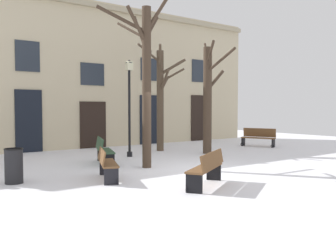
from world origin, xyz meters
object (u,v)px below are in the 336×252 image
object	(u,v)px
litter_bin	(14,166)
bench_back_to_back_right	(107,163)
tree_left_of_center	(145,76)
tree_center	(161,95)
bench_near_lamp	(104,150)
bench_by_litter_bin	(207,168)
bench_near_center_tree	(258,137)
streetlamp	(129,98)
tree_foreground	(208,97)

from	to	relation	value
litter_bin	bench_back_to_back_right	xyz separation A→B (m)	(2.21, -0.97, -0.02)
tree_left_of_center	tree_center	distance (m)	4.73
bench_near_lamp	bench_by_litter_bin	bearing A→B (deg)	-155.40
litter_bin	bench_near_center_tree	size ratio (longest dim) A/B	0.53
tree_center	bench_back_to_back_right	xyz separation A→B (m)	(-5.13, -4.67, -2.14)
streetlamp	litter_bin	bearing A→B (deg)	-151.50
tree_foreground	bench_near_center_tree	world-z (taller)	tree_foreground
tree_center	litter_bin	xyz separation A→B (m)	(-7.33, -3.70, -2.12)
litter_bin	tree_left_of_center	bearing A→B (deg)	2.25
tree_left_of_center	bench_near_center_tree	xyz separation A→B (m)	(8.29, 2.16, -2.57)
streetlamp	bench_near_lamp	bearing A→B (deg)	-146.77
tree_left_of_center	streetlamp	world-z (taller)	tree_left_of_center
bench_near_lamp	bench_by_litter_bin	xyz separation A→B (m)	(0.45, -4.93, -0.01)
tree_left_of_center	bench_near_center_tree	distance (m)	8.94
tree_left_of_center	tree_center	bearing A→B (deg)	48.62
bench_near_center_tree	streetlamp	bearing A→B (deg)	-115.15
bench_back_to_back_right	tree_foreground	bearing A→B (deg)	-45.69
bench_by_litter_bin	tree_left_of_center	bearing A→B (deg)	-127.00
streetlamp	bench_near_lamp	size ratio (longest dim) A/B	2.20
tree_left_of_center	bench_back_to_back_right	bearing A→B (deg)	-150.52
bench_near_center_tree	bench_back_to_back_right	bearing A→B (deg)	-93.86
bench_near_center_tree	tree_left_of_center	bearing A→B (deg)	-97.01
bench_near_lamp	tree_left_of_center	bearing A→B (deg)	-132.46
bench_by_litter_bin	bench_near_center_tree	xyz separation A→B (m)	(8.64, 5.59, 0.00)
bench_back_to_back_right	bench_near_center_tree	distance (m)	10.81
bench_near_lamp	bench_near_center_tree	bearing A→B (deg)	-66.47
tree_foreground	bench_near_lamp	xyz separation A→B (m)	(-4.98, -0.00, -1.98)
bench_near_lamp	bench_back_to_back_right	bearing A→B (deg)	174.74
bench_by_litter_bin	bench_near_center_tree	bearing A→B (deg)	-178.22
litter_bin	bench_by_litter_bin	xyz separation A→B (m)	(3.87, -3.27, 0.00)
litter_bin	bench_near_lamp	world-z (taller)	bench_near_lamp
bench_back_to_back_right	bench_near_center_tree	xyz separation A→B (m)	(10.30, 3.30, 0.02)
bench_back_to_back_right	bench_near_center_tree	size ratio (longest dim) A/B	0.94
tree_foreground	bench_near_lamp	size ratio (longest dim) A/B	2.73
tree_center	streetlamp	bearing A→B (deg)	-157.46
bench_near_lamp	bench_by_litter_bin	distance (m)	4.95
tree_left_of_center	litter_bin	bearing A→B (deg)	-177.75
tree_foreground	streetlamp	distance (m)	3.46
tree_foreground	litter_bin	size ratio (longest dim) A/B	5.24
bench_near_lamp	tree_center	bearing A→B (deg)	-43.16
tree_center	bench_near_lamp	size ratio (longest dim) A/B	2.68
tree_left_of_center	bench_by_litter_bin	world-z (taller)	tree_left_of_center
bench_near_center_tree	tree_foreground	bearing A→B (deg)	-102.53
tree_center	bench_near_lamp	xyz separation A→B (m)	(-3.92, -2.03, -2.11)
bench_back_to_back_right	streetlamp	bearing A→B (deg)	-16.60
bench_back_to_back_right	bench_near_center_tree	bearing A→B (deg)	-51.04
litter_bin	bench_near_lamp	size ratio (longest dim) A/B	0.52
litter_bin	bench_near_lamp	distance (m)	3.80
streetlamp	bench_by_litter_bin	bearing A→B (deg)	-101.70
tree_left_of_center	bench_near_lamp	xyz separation A→B (m)	(-0.80, 1.50, -2.56)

